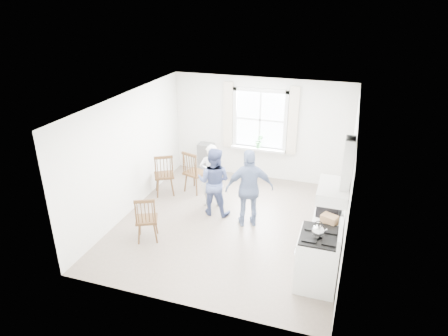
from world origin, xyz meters
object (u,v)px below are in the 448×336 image
at_px(windsor_chair_b, 192,168).
at_px(person_right, 249,189).
at_px(person_left, 212,176).
at_px(windsor_chair_c, 146,215).
at_px(gas_stove, 318,259).
at_px(windsor_chair_a, 164,171).
at_px(low_cabinet, 326,239).
at_px(person_mid, 214,182).
at_px(stereo_stack, 330,207).

height_order(windsor_chair_b, person_right, person_right).
bearing_deg(person_right, person_left, -49.96).
relative_size(windsor_chair_c, person_right, 0.58).
distance_m(gas_stove, windsor_chair_c, 3.24).
height_order(windsor_chair_c, person_right, person_right).
relative_size(windsor_chair_a, person_left, 0.72).
height_order(gas_stove, person_left, person_left).
xyz_separation_m(low_cabinet, windsor_chair_c, (-3.30, -0.48, 0.14)).
bearing_deg(low_cabinet, person_mid, 158.25).
distance_m(low_cabinet, windsor_chair_b, 3.70).
relative_size(gas_stove, person_left, 0.76).
xyz_separation_m(windsor_chair_a, person_left, (1.21, -0.09, 0.09)).
relative_size(stereo_stack, person_right, 0.26).
distance_m(windsor_chair_b, person_left, 0.79).
bearing_deg(windsor_chair_a, gas_stove, -29.01).
relative_size(windsor_chair_a, person_right, 0.64).
distance_m(stereo_stack, person_mid, 2.63).
relative_size(gas_stove, windsor_chair_a, 1.06).
distance_m(windsor_chair_a, windsor_chair_c, 1.93).
distance_m(windsor_chair_a, person_left, 1.22).
relative_size(windsor_chair_a, person_mid, 0.70).
bearing_deg(person_left, windsor_chair_a, -21.78).
relative_size(windsor_chair_c, person_mid, 0.64).
xyz_separation_m(gas_stove, person_mid, (-2.38, 1.68, 0.27)).
bearing_deg(windsor_chair_c, windsor_chair_a, 105.71).
xyz_separation_m(windsor_chair_a, windsor_chair_b, (0.55, 0.35, 0.00)).
xyz_separation_m(stereo_stack, person_mid, (-2.44, 0.93, -0.31)).
bearing_deg(windsor_chair_b, person_left, -33.39).
distance_m(gas_stove, windsor_chair_a, 4.29).
distance_m(gas_stove, stereo_stack, 0.95).
height_order(stereo_stack, windsor_chair_c, stereo_stack).
distance_m(windsor_chair_c, person_mid, 1.69).
bearing_deg(stereo_stack, person_mid, 159.17).
relative_size(person_left, person_mid, 0.97).
height_order(gas_stove, person_right, person_right).
bearing_deg(person_right, windsor_chair_a, -37.45).
bearing_deg(person_right, low_cabinet, 133.40).
bearing_deg(gas_stove, low_cabinet, 84.32).
height_order(windsor_chair_a, windsor_chair_c, windsor_chair_a).
relative_size(windsor_chair_c, person_left, 0.65).
height_order(gas_stove, stereo_stack, stereo_stack).
bearing_deg(low_cabinet, person_right, 154.97).
xyz_separation_m(stereo_stack, person_right, (-1.60, 0.70, -0.24)).
relative_size(stereo_stack, person_mid, 0.28).
distance_m(low_cabinet, person_right, 1.81).
xyz_separation_m(stereo_stack, windsor_chair_c, (-3.30, -0.53, -0.48)).
xyz_separation_m(gas_stove, person_left, (-2.54, 1.99, 0.25)).
height_order(windsor_chair_b, person_left, person_left).
height_order(person_mid, person_right, person_right).
bearing_deg(person_mid, person_left, -63.34).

